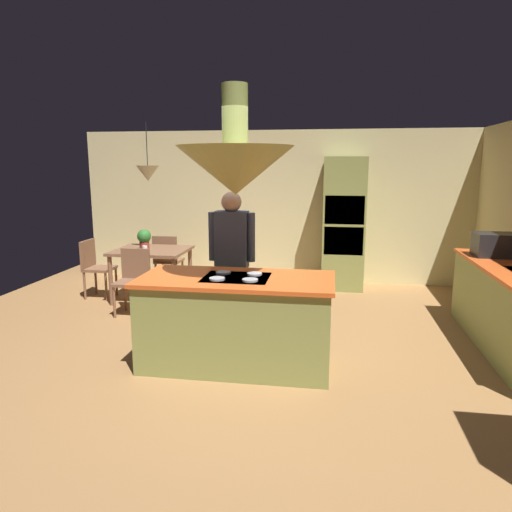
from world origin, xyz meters
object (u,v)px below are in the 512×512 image
at_px(potted_plant_on_table, 144,238).
at_px(cup_on_table, 145,249).
at_px(oven_tower, 344,224).
at_px(kitchen_island, 237,321).
at_px(chair_at_corner, 95,264).
at_px(chair_facing_island, 133,277).
at_px(dining_table, 151,256).
at_px(person_at_island, 232,256).
at_px(microwave_on_counter, 495,245).
at_px(chair_by_back_wall, 167,258).

relative_size(potted_plant_on_table, cup_on_table, 3.33).
relative_size(oven_tower, potted_plant_on_table, 7.01).
height_order(kitchen_island, chair_at_corner, kitchen_island).
distance_m(chair_facing_island, chair_at_corner, 1.13).
height_order(dining_table, cup_on_table, cup_on_table).
height_order(person_at_island, chair_at_corner, person_at_island).
bearing_deg(chair_at_corner, chair_facing_island, -126.50).
distance_m(chair_facing_island, microwave_on_counter, 4.57).
height_order(chair_at_corner, potted_plant_on_table, potted_plant_on_table).
bearing_deg(chair_by_back_wall, person_at_island, 126.34).
bearing_deg(person_at_island, chair_facing_island, 154.91).
bearing_deg(chair_facing_island, chair_at_corner, 143.50).
distance_m(person_at_island, microwave_on_counter, 3.14).
height_order(oven_tower, dining_table, oven_tower).
bearing_deg(potted_plant_on_table, chair_facing_island, -82.64).
xyz_separation_m(person_at_island, chair_at_corner, (-2.41, 1.38, -0.47)).
height_order(kitchen_island, oven_tower, oven_tower).
bearing_deg(cup_on_table, chair_at_corner, 166.02).
xyz_separation_m(person_at_island, microwave_on_counter, (3.04, 0.81, 0.07)).
relative_size(oven_tower, dining_table, 1.99).
height_order(oven_tower, microwave_on_counter, oven_tower).
bearing_deg(potted_plant_on_table, cup_on_table, -66.43).
relative_size(oven_tower, person_at_island, 1.25).
xyz_separation_m(kitchen_island, potted_plant_on_table, (-1.78, 2.05, 0.47)).
relative_size(kitchen_island, dining_table, 1.80).
relative_size(dining_table, chair_facing_island, 1.21).
relative_size(dining_table, person_at_island, 0.62).
height_order(chair_facing_island, cup_on_table, chair_facing_island).
bearing_deg(chair_by_back_wall, microwave_on_counter, 164.83).
height_order(potted_plant_on_table, microwave_on_counter, microwave_on_counter).
relative_size(chair_by_back_wall, potted_plant_on_table, 2.90).
bearing_deg(dining_table, oven_tower, 22.21).
height_order(dining_table, person_at_island, person_at_island).
xyz_separation_m(oven_tower, cup_on_table, (-2.80, -1.37, -0.25)).
xyz_separation_m(oven_tower, chair_facing_island, (-2.80, -1.81, -0.55)).
distance_m(person_at_island, chair_by_back_wall, 2.58).
xyz_separation_m(oven_tower, dining_table, (-2.80, -1.14, -0.39)).
xyz_separation_m(oven_tower, microwave_on_counter, (1.74, -1.70, -0.01)).
relative_size(kitchen_island, oven_tower, 0.90).
bearing_deg(person_at_island, cup_on_table, 142.66).
distance_m(person_at_island, chair_at_corner, 2.81).
distance_m(kitchen_island, microwave_on_counter, 3.28).
bearing_deg(microwave_on_counter, cup_on_table, 175.78).
bearing_deg(chair_at_corner, dining_table, -90.00).
bearing_deg(dining_table, person_at_island, -42.42).
bearing_deg(chair_facing_island, potted_plant_on_table, 97.36).
bearing_deg(person_at_island, chair_by_back_wall, 126.34).
relative_size(kitchen_island, potted_plant_on_table, 6.33).
distance_m(person_at_island, potted_plant_on_table, 2.07).
xyz_separation_m(chair_facing_island, chair_by_back_wall, (0.00, 1.34, 0.00)).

